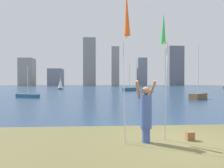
# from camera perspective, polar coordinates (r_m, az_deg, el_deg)

# --- Properties ---
(ground) EXTENTS (120.00, 138.00, 0.12)m
(ground) POSITION_cam_1_polar(r_m,az_deg,el_deg) (57.32, -1.61, -1.30)
(ground) COLOR brown
(person) EXTENTS (0.65, 0.48, 1.78)m
(person) POSITION_cam_1_polar(r_m,az_deg,el_deg) (6.40, 8.82, -7.15)
(person) COLOR #3F59A5
(person) RESTS_ON ground
(kite_flag_left) EXTENTS (0.16, 0.95, 4.20)m
(kite_flag_left) POSITION_cam_1_polar(r_m,az_deg,el_deg) (6.08, 3.81, 17.11)
(kite_flag_left) COLOR #B2B2B7
(kite_flag_left) RESTS_ON ground
(kite_flag_right) EXTENTS (0.16, 0.49, 3.83)m
(kite_flag_right) POSITION_cam_1_polar(r_m,az_deg,el_deg) (7.00, 13.27, 12.95)
(kite_flag_right) COLOR #B2B2B7
(kite_flag_right) RESTS_ON ground
(bag) EXTENTS (0.22, 0.18, 0.25)m
(bag) POSITION_cam_1_polar(r_m,az_deg,el_deg) (7.06, 19.62, -12.64)
(bag) COLOR brown
(bag) RESTS_ON ground
(sailboat_3) EXTENTS (1.25, 2.30, 4.07)m
(sailboat_3) POSITION_cam_1_polar(r_m,az_deg,el_deg) (52.17, -13.25, -0.07)
(sailboat_3) COLOR #333D51
(sailboat_3) RESTS_ON ground
(sailboat_5) EXTENTS (2.87, 1.90, 3.50)m
(sailboat_5) POSITION_cam_1_polar(r_m,az_deg,el_deg) (26.21, -21.07, -2.78)
(sailboat_5) COLOR #2D6084
(sailboat_5) RESTS_ON ground
(sailboat_6) EXTENTS (2.98, 2.36, 5.47)m
(sailboat_6) POSITION_cam_1_polar(r_m,az_deg,el_deg) (42.82, 4.53, -1.28)
(sailboat_6) COLOR #2D6084
(sailboat_6) RESTS_ON ground
(sailboat_7) EXTENTS (2.27, 2.08, 5.52)m
(sailboat_7) POSITION_cam_1_polar(r_m,az_deg,el_deg) (23.45, 21.48, -2.91)
(sailboat_7) COLOR brown
(sailboat_7) RESTS_ON ground
(skyline_tower_0) EXTENTS (6.58, 7.49, 13.22)m
(skyline_tower_0) POSITION_cam_1_polar(r_m,az_deg,el_deg) (114.10, -21.19, 2.91)
(skyline_tower_0) COLOR gray
(skyline_tower_0) RESTS_ON ground
(skyline_tower_1) EXTENTS (6.75, 7.49, 8.11)m
(skyline_tower_1) POSITION_cam_1_polar(r_m,az_deg,el_deg) (108.69, -14.38, 1.70)
(skyline_tower_1) COLOR gray
(skyline_tower_1) RESTS_ON ground
(skyline_tower_2) EXTENTS (5.88, 4.92, 22.69)m
(skyline_tower_2) POSITION_cam_1_polar(r_m,az_deg,el_deg) (105.65, -5.86, 5.71)
(skyline_tower_2) COLOR gray
(skyline_tower_2) RESTS_ON ground
(skyline_tower_3) EXTENTS (3.81, 5.28, 19.16)m
(skyline_tower_3) POSITION_cam_1_polar(r_m,az_deg,el_deg) (109.24, 0.77, 4.61)
(skyline_tower_3) COLOR gray
(skyline_tower_3) RESTS_ON ground
(skyline_tower_4) EXTENTS (4.33, 7.11, 13.22)m
(skyline_tower_4) POSITION_cam_1_polar(r_m,az_deg,el_deg) (106.92, 7.61, 3.10)
(skyline_tower_4) COLOR gray
(skyline_tower_4) RESTS_ON ground
(skyline_tower_5) EXTENTS (7.30, 7.51, 19.16)m
(skyline_tower_5) POSITION_cam_1_polar(r_m,az_deg,el_deg) (113.22, 15.88, 4.45)
(skyline_tower_5) COLOR slate
(skyline_tower_5) RESTS_ON ground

